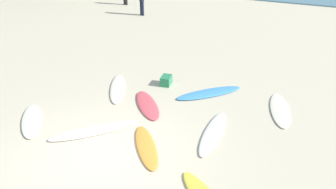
{
  "coord_description": "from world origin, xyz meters",
  "views": [
    {
      "loc": [
        4.49,
        -6.17,
        5.7
      ],
      "look_at": [
        0.42,
        3.31,
        0.3
      ],
      "focal_mm": 38.12,
      "sensor_mm": 36.0,
      "label": 1
    }
  ],
  "objects_px": {
    "surfboard_2": "(94,131)",
    "surfboard_5": "(146,147)",
    "beach_cooler": "(166,80)",
    "surfboard_0": "(280,110)",
    "surfboard_8": "(32,121)",
    "surfboard_4": "(209,93)",
    "surfboard_1": "(118,88)",
    "surfboard_6": "(213,133)",
    "surfboard_7": "(147,105)"
  },
  "relations": [
    {
      "from": "surfboard_5",
      "to": "surfboard_6",
      "type": "bearing_deg",
      "value": -173.73
    },
    {
      "from": "surfboard_1",
      "to": "surfboard_4",
      "type": "distance_m",
      "value": 3.23
    },
    {
      "from": "surfboard_6",
      "to": "beach_cooler",
      "type": "bearing_deg",
      "value": 133.33
    },
    {
      "from": "surfboard_7",
      "to": "surfboard_8",
      "type": "distance_m",
      "value": 3.57
    },
    {
      "from": "surfboard_1",
      "to": "surfboard_7",
      "type": "height_order",
      "value": "surfboard_7"
    },
    {
      "from": "surfboard_1",
      "to": "beach_cooler",
      "type": "height_order",
      "value": "beach_cooler"
    },
    {
      "from": "surfboard_8",
      "to": "surfboard_1",
      "type": "bearing_deg",
      "value": -153.46
    },
    {
      "from": "surfboard_2",
      "to": "surfboard_0",
      "type": "bearing_deg",
      "value": -100.3
    },
    {
      "from": "surfboard_8",
      "to": "beach_cooler",
      "type": "height_order",
      "value": "beach_cooler"
    },
    {
      "from": "surfboard_2",
      "to": "surfboard_4",
      "type": "xyz_separation_m",
      "value": [
        2.32,
        3.56,
        -0.0
      ]
    },
    {
      "from": "surfboard_4",
      "to": "beach_cooler",
      "type": "distance_m",
      "value": 1.67
    },
    {
      "from": "surfboard_2",
      "to": "surfboard_5",
      "type": "height_order",
      "value": "surfboard_2"
    },
    {
      "from": "surfboard_0",
      "to": "surfboard_8",
      "type": "height_order",
      "value": "surfboard_8"
    },
    {
      "from": "surfboard_5",
      "to": "surfboard_6",
      "type": "relative_size",
      "value": 0.86
    },
    {
      "from": "surfboard_2",
      "to": "surfboard_5",
      "type": "distance_m",
      "value": 1.71
    },
    {
      "from": "surfboard_0",
      "to": "surfboard_4",
      "type": "xyz_separation_m",
      "value": [
        -2.42,
        0.2,
        0.01
      ]
    },
    {
      "from": "surfboard_0",
      "to": "surfboard_1",
      "type": "bearing_deg",
      "value": -6.23
    },
    {
      "from": "surfboard_2",
      "to": "surfboard_5",
      "type": "xyz_separation_m",
      "value": [
        1.71,
        -0.1,
        -0.01
      ]
    },
    {
      "from": "surfboard_2",
      "to": "beach_cooler",
      "type": "bearing_deg",
      "value": -55.84
    },
    {
      "from": "surfboard_5",
      "to": "surfboard_8",
      "type": "xyz_separation_m",
      "value": [
        -3.76,
        -0.18,
        0.0
      ]
    },
    {
      "from": "surfboard_6",
      "to": "beach_cooler",
      "type": "xyz_separation_m",
      "value": [
        -2.51,
        2.42,
        0.13
      ]
    },
    {
      "from": "surfboard_4",
      "to": "surfboard_6",
      "type": "height_order",
      "value": "surfboard_4"
    },
    {
      "from": "surfboard_0",
      "to": "beach_cooler",
      "type": "bearing_deg",
      "value": -17.83
    },
    {
      "from": "surfboard_7",
      "to": "beach_cooler",
      "type": "xyz_separation_m",
      "value": [
        -0.07,
        1.69,
        0.13
      ]
    },
    {
      "from": "beach_cooler",
      "to": "surfboard_0",
      "type": "bearing_deg",
      "value": -4.25
    },
    {
      "from": "surfboard_1",
      "to": "surfboard_0",
      "type": "bearing_deg",
      "value": 159.95
    },
    {
      "from": "surfboard_0",
      "to": "surfboard_8",
      "type": "relative_size",
      "value": 1.1
    },
    {
      "from": "surfboard_5",
      "to": "surfboard_7",
      "type": "bearing_deg",
      "value": -100.7
    },
    {
      "from": "surfboard_2",
      "to": "beach_cooler",
      "type": "relative_size",
      "value": 5.29
    },
    {
      "from": "surfboard_7",
      "to": "beach_cooler",
      "type": "distance_m",
      "value": 1.7
    },
    {
      "from": "surfboard_6",
      "to": "beach_cooler",
      "type": "height_order",
      "value": "beach_cooler"
    },
    {
      "from": "surfboard_4",
      "to": "beach_cooler",
      "type": "relative_size",
      "value": 4.98
    },
    {
      "from": "surfboard_2",
      "to": "surfboard_4",
      "type": "bearing_deg",
      "value": -78.72
    },
    {
      "from": "surfboard_0",
      "to": "surfboard_1",
      "type": "relative_size",
      "value": 0.96
    },
    {
      "from": "surfboard_1",
      "to": "surfboard_7",
      "type": "xyz_separation_m",
      "value": [
        1.51,
        -0.68,
        0.0
      ]
    },
    {
      "from": "surfboard_4",
      "to": "surfboard_6",
      "type": "bearing_deg",
      "value": -24.82
    },
    {
      "from": "surfboard_8",
      "to": "beach_cooler",
      "type": "relative_size",
      "value": 4.18
    },
    {
      "from": "surfboard_5",
      "to": "surfboard_7",
      "type": "distance_m",
      "value": 2.29
    },
    {
      "from": "surfboard_0",
      "to": "surfboard_2",
      "type": "bearing_deg",
      "value": 21.74
    },
    {
      "from": "surfboard_8",
      "to": "beach_cooler",
      "type": "bearing_deg",
      "value": -164.56
    },
    {
      "from": "surfboard_2",
      "to": "beach_cooler",
      "type": "distance_m",
      "value": 3.72
    },
    {
      "from": "surfboard_2",
      "to": "surfboard_5",
      "type": "bearing_deg",
      "value": -138.83
    },
    {
      "from": "surfboard_0",
      "to": "surfboard_6",
      "type": "bearing_deg",
      "value": 39.99
    },
    {
      "from": "surfboard_1",
      "to": "surfboard_8",
      "type": "relative_size",
      "value": 1.14
    },
    {
      "from": "surfboard_2",
      "to": "surfboard_4",
      "type": "relative_size",
      "value": 1.06
    },
    {
      "from": "surfboard_6",
      "to": "surfboard_0",
      "type": "bearing_deg",
      "value": 50.78
    },
    {
      "from": "surfboard_5",
      "to": "beach_cooler",
      "type": "relative_size",
      "value": 4.23
    },
    {
      "from": "surfboard_1",
      "to": "beach_cooler",
      "type": "distance_m",
      "value": 1.77
    },
    {
      "from": "surfboard_0",
      "to": "beach_cooler",
      "type": "xyz_separation_m",
      "value": [
        -4.08,
        0.3,
        0.13
      ]
    },
    {
      "from": "surfboard_5",
      "to": "surfboard_8",
      "type": "distance_m",
      "value": 3.76
    }
  ]
}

